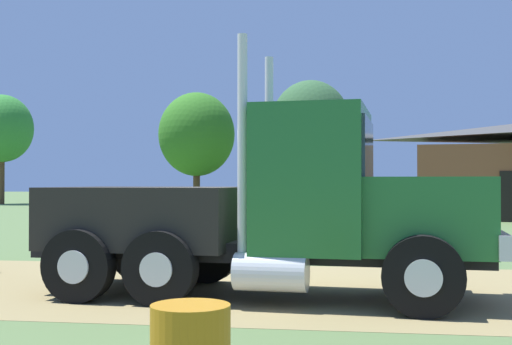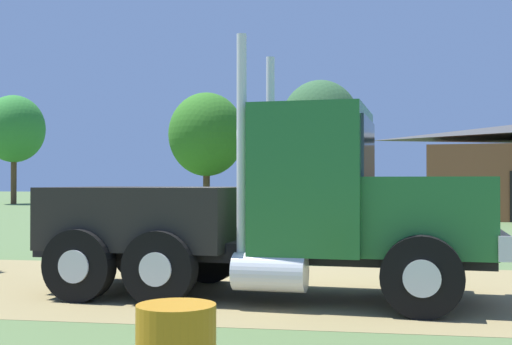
% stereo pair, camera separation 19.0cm
% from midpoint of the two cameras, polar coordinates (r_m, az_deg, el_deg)
% --- Properties ---
extents(ground_plane, '(200.00, 200.00, 0.00)m').
position_cam_midpoint_polar(ground_plane, '(11.16, -1.64, -9.74)').
color(ground_plane, '#516A3B').
extents(dirt_track, '(120.00, 5.98, 0.01)m').
position_cam_midpoint_polar(dirt_track, '(11.16, -1.64, -9.72)').
color(dirt_track, olive).
rests_on(dirt_track, ground_plane).
extents(truck_foreground_white, '(7.04, 3.05, 3.80)m').
position_cam_midpoint_polar(truck_foreground_white, '(10.21, 0.82, -3.42)').
color(truck_foreground_white, black).
rests_on(truck_foreground_white, ground_plane).
extents(tree_left, '(4.77, 4.77, 8.51)m').
position_cam_midpoint_polar(tree_left, '(56.01, -20.79, 3.48)').
color(tree_left, '#513823').
rests_on(tree_left, ground_plane).
extents(tree_mid, '(4.87, 4.87, 7.45)m').
position_cam_midpoint_polar(tree_mid, '(43.27, -5.17, 3.22)').
color(tree_mid, '#513823').
rests_on(tree_mid, ground_plane).
extents(tree_right, '(4.62, 4.62, 7.66)m').
position_cam_midpoint_polar(tree_right, '(39.48, 4.50, 4.10)').
color(tree_right, '#513823').
rests_on(tree_right, ground_plane).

